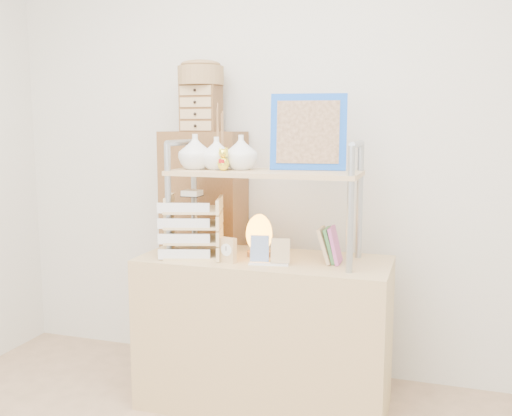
# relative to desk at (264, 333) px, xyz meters

# --- Properties ---
(room_shell) EXTENTS (3.42, 3.41, 2.61)m
(room_shell) POSITION_rel_desk_xyz_m (0.00, -0.81, 1.32)
(room_shell) COLOR silver
(room_shell) RESTS_ON ground
(desk) EXTENTS (1.20, 0.50, 0.75)m
(desk) POSITION_rel_desk_xyz_m (0.00, 0.00, 0.00)
(desk) COLOR tan
(desk) RESTS_ON ground
(cabinet) EXTENTS (0.46, 0.26, 1.35)m
(cabinet) POSITION_rel_desk_xyz_m (-0.47, 0.37, 0.30)
(cabinet) COLOR brown
(cabinet) RESTS_ON ground
(hutch) EXTENTS (0.90, 0.34, 0.78)m
(hutch) POSITION_rel_desk_xyz_m (-0.09, 0.01, 0.83)
(hutch) COLOR #98A0A6
(hutch) RESTS_ON desk
(letter_tray) EXTENTS (0.32, 0.32, 0.33)m
(letter_tray) POSITION_rel_desk_xyz_m (-0.34, -0.06, 0.50)
(letter_tray) COLOR tan
(letter_tray) RESTS_ON desk
(salt_lamp) EXTENTS (0.14, 0.13, 0.21)m
(salt_lamp) POSITION_rel_desk_xyz_m (-0.04, 0.03, 0.48)
(salt_lamp) COLOR brown
(salt_lamp) RESTS_ON desk
(desk_clock) EXTENTS (0.09, 0.05, 0.12)m
(desk_clock) POSITION_rel_desk_xyz_m (-0.14, -0.13, 0.43)
(desk_clock) COLOR tan
(desk_clock) RESTS_ON desk
(postcard_stand) EXTENTS (0.19, 0.08, 0.13)m
(postcard_stand) POSITION_rel_desk_xyz_m (0.06, -0.11, 0.41)
(postcard_stand) COLOR white
(postcard_stand) RESTS_ON desk
(drawer_chest) EXTENTS (0.20, 0.16, 0.25)m
(drawer_chest) POSITION_rel_desk_xyz_m (-0.47, 0.35, 1.10)
(drawer_chest) COLOR brown
(drawer_chest) RESTS_ON cabinet
(woven_basket) EXTENTS (0.25, 0.25, 0.10)m
(woven_basket) POSITION_rel_desk_xyz_m (-0.47, 0.35, 1.28)
(woven_basket) COLOR olive
(woven_basket) RESTS_ON drawer_chest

